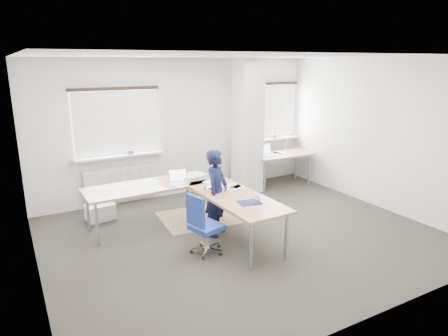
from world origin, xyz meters
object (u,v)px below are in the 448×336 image
desk_side (282,155)px  task_chair (205,237)px  person (217,193)px  desk_main (191,192)px

desk_side → task_chair: size_ratio=1.53×
task_chair → person: bearing=33.4°
task_chair → person: (0.48, 0.53, 0.44)m
desk_main → person: (0.33, -0.26, 0.01)m
desk_side → person: size_ratio=1.01×
desk_side → person: bearing=-145.1°
desk_main → desk_side: bearing=24.3°
person → task_chair: bearing=-172.1°
desk_main → desk_side: (2.87, 1.40, -0.01)m
desk_side → task_chair: (-3.01, -2.19, -0.43)m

